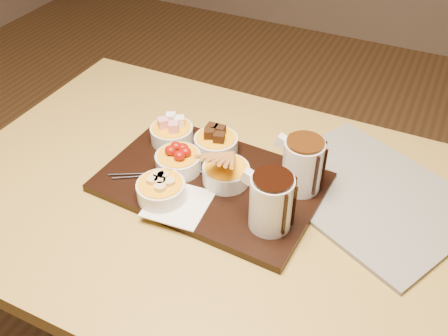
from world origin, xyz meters
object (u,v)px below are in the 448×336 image
at_px(dining_table, 222,228).
at_px(pitcher_dark_chocolate, 271,203).
at_px(pitcher_milk_chocolate, 302,166).
at_px(newspaper, 369,193).
at_px(serving_board, 212,182).
at_px(bowl_strawberries, 178,162).

bearing_deg(dining_table, pitcher_dark_chocolate, -21.31).
height_order(dining_table, pitcher_milk_chocolate, pitcher_milk_chocolate).
xyz_separation_m(dining_table, newspaper, (0.28, 0.14, 0.10)).
relative_size(pitcher_dark_chocolate, newspaper, 0.28).
distance_m(dining_table, newspaper, 0.33).
distance_m(serving_board, pitcher_dark_chocolate, 0.19).
bearing_deg(pitcher_milk_chocolate, serving_board, -158.20).
bearing_deg(pitcher_dark_chocolate, newspaper, 53.77).
distance_m(dining_table, pitcher_milk_chocolate, 0.24).
relative_size(serving_board, newspaper, 1.15).
bearing_deg(serving_board, dining_table, -26.63).
xyz_separation_m(pitcher_milk_chocolate, newspaper, (0.14, 0.06, -0.07)).
distance_m(pitcher_dark_chocolate, newspaper, 0.25).
bearing_deg(newspaper, bowl_strawberries, -137.26).
bearing_deg(newspaper, serving_board, -133.43).
bearing_deg(pitcher_milk_chocolate, newspaper, 25.99).
bearing_deg(newspaper, pitcher_dark_chocolate, -103.31).
height_order(dining_table, newspaper, newspaper).
xyz_separation_m(dining_table, pitcher_milk_chocolate, (0.14, 0.08, 0.17)).
xyz_separation_m(bowl_strawberries, pitcher_milk_chocolate, (0.26, 0.06, 0.04)).
height_order(serving_board, pitcher_dark_chocolate, pitcher_dark_chocolate).
bearing_deg(pitcher_milk_chocolate, dining_table, -148.07).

